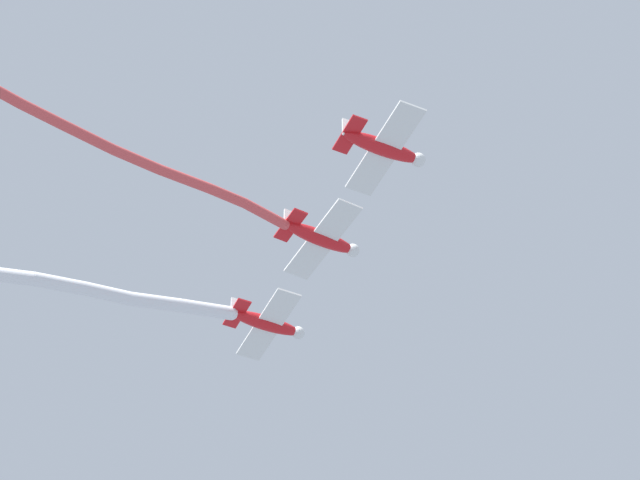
# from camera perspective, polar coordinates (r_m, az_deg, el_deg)

# --- Properties ---
(airplane_lead) EXTENTS (5.50, 7.09, 1.79)m
(airplane_lead) POSITION_cam_1_polar(r_m,az_deg,el_deg) (72.60, 2.88, 4.15)
(airplane_lead) COLOR red
(airplane_left_wing) EXTENTS (5.53, 7.18, 1.79)m
(airplane_left_wing) POSITION_cam_1_polar(r_m,az_deg,el_deg) (77.89, 0.08, 0.08)
(airplane_left_wing) COLOR red
(smoke_trail_left_wing) EXTENTS (25.61, 6.61, 1.46)m
(smoke_trail_left_wing) POSITION_cam_1_polar(r_m,az_deg,el_deg) (73.01, -10.08, 4.62)
(smoke_trail_left_wing) COLOR #DB4C4C
(airplane_right_wing) EXTENTS (5.51, 7.09, 1.79)m
(airplane_right_wing) POSITION_cam_1_polar(r_m,az_deg,el_deg) (83.27, -2.36, -3.75)
(airplane_right_wing) COLOR red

